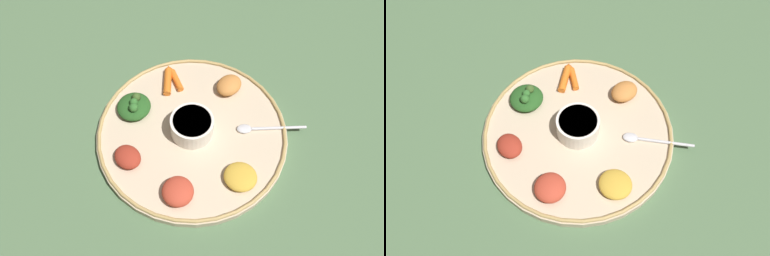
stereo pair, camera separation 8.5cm
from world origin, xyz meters
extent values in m
plane|color=#4C6B47|center=(0.00, 0.00, 0.00)|extent=(2.40, 2.40, 0.00)
cylinder|color=#C6B293|center=(0.00, 0.00, 0.01)|extent=(0.43, 0.43, 0.02)
torus|color=tan|center=(0.00, 0.00, 0.02)|extent=(0.43, 0.43, 0.01)
cylinder|color=silver|center=(0.00, 0.00, 0.04)|extent=(0.10, 0.10, 0.05)
cylinder|color=#99471E|center=(0.00, 0.00, 0.06)|extent=(0.08, 0.08, 0.01)
ellipsoid|color=silver|center=(-0.07, 0.10, 0.02)|extent=(0.04, 0.04, 0.01)
cylinder|color=silver|center=(-0.11, 0.16, 0.02)|extent=(0.07, 0.11, 0.01)
ellipsoid|color=#23511E|center=(0.02, -0.15, 0.03)|extent=(0.10, 0.10, 0.03)
sphere|color=#385623|center=(0.01, -0.15, 0.05)|extent=(0.02, 0.02, 0.02)
sphere|color=#2D6628|center=(0.03, -0.13, 0.05)|extent=(0.02, 0.02, 0.02)
sphere|color=#2D6628|center=(0.02, -0.14, 0.05)|extent=(0.02, 0.02, 0.02)
cylinder|color=orange|center=(-0.10, -0.11, 0.03)|extent=(0.05, 0.06, 0.02)
cone|color=orange|center=(-0.12, -0.14, 0.03)|extent=(0.02, 0.02, 0.01)
cylinder|color=orange|center=(-0.08, -0.12, 0.03)|extent=(0.07, 0.05, 0.02)
cone|color=orange|center=(-0.12, -0.14, 0.03)|extent=(0.02, 0.02, 0.02)
ellipsoid|color=#C67A38|center=(-0.15, 0.01, 0.03)|extent=(0.07, 0.06, 0.03)
ellipsoid|color=maroon|center=(0.13, -0.08, 0.03)|extent=(0.07, 0.07, 0.03)
ellipsoid|color=gold|center=(0.05, 0.15, 0.03)|extent=(0.08, 0.08, 0.02)
ellipsoid|color=#B73D28|center=(0.14, 0.05, 0.03)|extent=(0.09, 0.09, 0.03)
camera|label=1|loc=(0.38, 0.23, 0.75)|focal=35.62mm
camera|label=2|loc=(0.33, 0.30, 0.75)|focal=35.62mm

